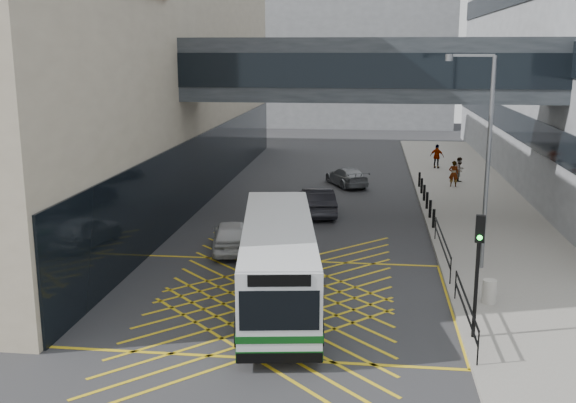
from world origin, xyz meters
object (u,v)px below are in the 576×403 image
(traffic_light, at_px, (478,259))
(street_lamp, at_px, (484,149))
(car_dark, at_px, (317,201))
(pedestrian_c, at_px, (437,156))
(car_silver, at_px, (347,176))
(bus, at_px, (278,260))
(litter_bin, at_px, (489,291))
(pedestrian_a, at_px, (454,174))
(car_white, at_px, (232,235))
(pedestrian_b, at_px, (460,170))

(traffic_light, relative_size, street_lamp, 0.46)
(car_dark, xyz_separation_m, street_lamp, (6.91, -8.47, 4.07))
(traffic_light, relative_size, pedestrian_c, 2.19)
(car_dark, xyz_separation_m, pedestrian_c, (7.45, 14.38, 0.29))
(traffic_light, bearing_deg, car_silver, 107.98)
(bus, xyz_separation_m, car_dark, (0.29, 12.82, -0.81))
(traffic_light, height_order, litter_bin, traffic_light)
(litter_bin, xyz_separation_m, pedestrian_c, (0.71, 26.71, 0.45))
(car_dark, bearing_deg, pedestrian_a, -147.57)
(bus, xyz_separation_m, car_white, (-2.82, 5.86, -0.84))
(car_silver, xyz_separation_m, pedestrian_c, (6.20, 6.43, 0.38))
(pedestrian_c, bearing_deg, street_lamp, 110.89)
(bus, height_order, car_white, bus)
(pedestrian_a, height_order, pedestrian_b, pedestrian_a)
(car_silver, xyz_separation_m, pedestrian_b, (7.15, 1.28, 0.33))
(pedestrian_c, bearing_deg, traffic_light, 109.10)
(street_lamp, xyz_separation_m, pedestrian_b, (1.50, 17.70, -3.83))
(car_white, height_order, car_silver, car_white)
(traffic_light, bearing_deg, car_white, 143.77)
(car_silver, bearing_deg, bus, 60.96)
(pedestrian_b, relative_size, pedestrian_c, 0.93)
(pedestrian_a, distance_m, pedestrian_c, 6.68)
(traffic_light, bearing_deg, litter_bin, 79.56)
(street_lamp, relative_size, pedestrian_a, 5.06)
(bus, distance_m, car_dark, 12.85)
(pedestrian_b, distance_m, pedestrian_c, 5.24)
(car_dark, distance_m, pedestrian_b, 12.49)
(traffic_light, distance_m, street_lamp, 7.28)
(bus, bearing_deg, traffic_light, -30.37)
(car_dark, relative_size, pedestrian_a, 2.85)
(car_dark, xyz_separation_m, car_silver, (1.26, 7.95, -0.09))
(bus, relative_size, pedestrian_b, 6.51)
(street_lamp, distance_m, litter_bin, 5.74)
(car_dark, relative_size, litter_bin, 5.76)
(bus, bearing_deg, car_dark, 80.57)
(car_white, xyz_separation_m, traffic_light, (8.93, -8.36, 1.91))
(car_white, xyz_separation_m, street_lamp, (10.02, -1.51, 4.10))
(car_white, height_order, pedestrian_b, pedestrian_b)
(car_dark, relative_size, traffic_light, 1.23)
(car_dark, distance_m, traffic_light, 16.49)
(car_dark, distance_m, litter_bin, 14.06)
(traffic_light, relative_size, litter_bin, 4.70)
(pedestrian_b, bearing_deg, street_lamp, -138.87)
(car_dark, relative_size, pedestrian_c, 2.69)
(litter_bin, height_order, pedestrian_b, pedestrian_b)
(pedestrian_c, bearing_deg, litter_bin, 110.74)
(car_dark, bearing_deg, bus, 76.66)
(bus, bearing_deg, pedestrian_b, 60.35)
(car_dark, xyz_separation_m, pedestrian_a, (7.86, 7.71, 0.25))
(street_lamp, bearing_deg, car_white, 179.04)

